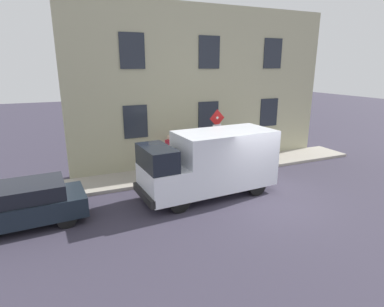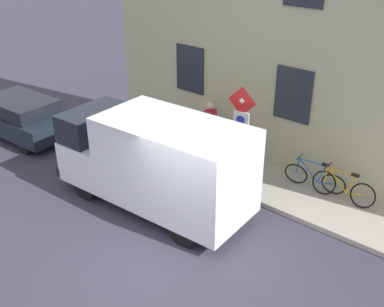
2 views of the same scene
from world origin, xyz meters
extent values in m
plane|color=#373342|center=(0.00, 0.00, 0.00)|extent=(80.00, 80.00, 0.00)
cube|color=#A19A8E|center=(4.15, 0.00, 0.07)|extent=(2.01, 15.45, 0.14)
cube|color=#AEAB89|center=(5.51, 0.00, 3.84)|extent=(0.70, 13.45, 7.68)
cube|color=#232833|center=(5.14, 0.00, 2.46)|extent=(0.06, 1.10, 1.50)
cube|color=#232833|center=(5.14, 3.70, 2.46)|extent=(0.06, 1.10, 1.50)
cylinder|color=#474C47|center=(3.39, 0.47, 1.53)|extent=(0.09, 0.09, 2.78)
pyramid|color=silver|center=(3.31, 0.46, 2.67)|extent=(0.11, 0.50, 0.50)
pyramid|color=red|center=(3.32, 0.46, 2.67)|extent=(0.09, 0.56, 0.56)
cube|color=white|center=(3.33, 0.47, 2.12)|extent=(0.10, 0.44, 0.56)
cylinder|color=#1933B2|center=(3.31, 0.47, 2.18)|extent=(0.04, 0.24, 0.24)
pyramid|color=silver|center=(3.31, 0.46, 1.57)|extent=(0.11, 0.50, 0.50)
pyramid|color=red|center=(3.32, 0.46, 1.57)|extent=(0.09, 0.56, 0.56)
cube|color=white|center=(1.48, 1.11, 1.41)|extent=(2.21, 3.91, 2.18)
cube|color=white|center=(1.34, 3.70, 0.87)|extent=(2.08, 1.51, 1.10)
cube|color=black|center=(1.32, 3.91, 1.77)|extent=(1.97, 1.09, 0.84)
cube|color=black|center=(1.29, 4.45, 0.50)|extent=(2.01, 0.27, 0.28)
cylinder|color=black|center=(0.47, 3.42, 0.38)|extent=(0.26, 0.77, 0.76)
cylinder|color=black|center=(2.23, 3.52, 0.38)|extent=(0.26, 0.77, 0.76)
cylinder|color=black|center=(0.66, 0.10, 0.38)|extent=(0.26, 0.77, 0.76)
cylinder|color=black|center=(2.42, 0.20, 0.38)|extent=(0.26, 0.77, 0.76)
cube|color=black|center=(1.59, 8.40, 0.58)|extent=(1.96, 4.09, 0.64)
cube|color=black|center=(1.60, 8.20, 1.08)|extent=(1.73, 2.48, 0.60)
cylinder|color=black|center=(2.30, 9.75, 0.30)|extent=(0.21, 0.61, 0.60)
cylinder|color=black|center=(0.89, 7.04, 0.30)|extent=(0.21, 0.61, 0.60)
cylinder|color=black|center=(2.44, 7.12, 0.30)|extent=(0.21, 0.61, 0.60)
torus|color=black|center=(4.59, -1.45, 0.47)|extent=(0.20, 0.67, 0.65)
torus|color=black|center=(4.62, -2.50, 0.47)|extent=(0.20, 0.67, 0.65)
cylinder|color=orange|center=(4.60, -1.79, 0.68)|extent=(0.06, 0.60, 0.60)
cylinder|color=orange|center=(4.60, -1.87, 0.95)|extent=(0.06, 0.73, 0.07)
cylinder|color=orange|center=(4.61, -2.15, 0.66)|extent=(0.04, 0.19, 0.55)
cylinder|color=orange|center=(4.62, -2.29, 0.43)|extent=(0.05, 0.43, 0.12)
cylinder|color=orange|center=(4.59, -1.48, 0.72)|extent=(0.04, 0.09, 0.50)
cube|color=black|center=(4.61, -2.23, 0.97)|extent=(0.09, 0.20, 0.06)
cylinder|color=#262626|center=(4.59, -1.50, 1.02)|extent=(0.46, 0.05, 0.03)
torus|color=black|center=(4.54, -0.64, 0.47)|extent=(0.26, 0.68, 0.65)
torus|color=black|center=(4.67, -1.68, 0.47)|extent=(0.26, 0.68, 0.65)
cylinder|color=#1F53B3|center=(4.58, -0.98, 0.68)|extent=(0.11, 0.60, 0.60)
cylinder|color=#1F53B3|center=(4.59, -1.05, 0.95)|extent=(0.13, 0.73, 0.07)
cylinder|color=#1F53B3|center=(4.63, -1.34, 0.66)|extent=(0.06, 0.19, 0.55)
cylinder|color=#1F53B3|center=(4.65, -1.47, 0.43)|extent=(0.09, 0.43, 0.12)
cylinder|color=#1F53B3|center=(4.54, -0.67, 0.72)|extent=(0.05, 0.09, 0.50)
cube|color=black|center=(4.64, -1.41, 0.97)|extent=(0.11, 0.21, 0.06)
cylinder|color=#262626|center=(4.54, -0.69, 1.02)|extent=(0.46, 0.09, 0.03)
cylinder|color=#262B47|center=(4.36, 2.33, 0.56)|extent=(0.16, 0.16, 0.85)
cylinder|color=#262B47|center=(4.54, 2.35, 0.56)|extent=(0.16, 0.16, 0.85)
cube|color=#B72134|center=(4.45, 2.34, 1.30)|extent=(0.43, 0.31, 0.62)
sphere|color=beige|center=(4.45, 2.34, 1.75)|extent=(0.22, 0.22, 0.22)
cylinder|color=#2D5133|center=(3.49, 0.18, 0.59)|extent=(0.44, 0.44, 0.90)
camera|label=1|loc=(-8.74, 6.99, 4.89)|focal=29.14mm
camera|label=2|loc=(-5.87, -5.64, 6.84)|focal=43.55mm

